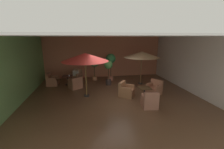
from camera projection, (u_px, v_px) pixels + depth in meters
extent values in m
cube|color=brown|center=(113.00, 97.00, 8.71)|extent=(9.88, 9.48, 0.02)
cube|color=#AA6347|center=(104.00, 57.00, 12.79)|extent=(9.88, 0.08, 3.40)
cube|color=#649251|center=(17.00, 71.00, 7.50)|extent=(0.08, 9.48, 3.40)
cube|color=silver|center=(193.00, 65.00, 9.09)|extent=(0.08, 9.48, 3.40)
cube|color=white|center=(114.00, 36.00, 7.88)|extent=(9.88, 9.48, 0.06)
cylinder|color=black|center=(68.00, 85.00, 10.89)|extent=(0.41, 0.41, 0.02)
cylinder|color=black|center=(68.00, 81.00, 10.82)|extent=(0.07, 0.07, 0.62)
cube|color=#40231F|center=(67.00, 76.00, 10.74)|extent=(0.73, 0.73, 0.03)
cube|color=#9D634A|center=(75.00, 85.00, 10.12)|extent=(1.02, 1.01, 0.44)
cube|color=#9D634A|center=(77.00, 80.00, 9.83)|extent=(0.71, 0.55, 0.37)
cube|color=#9D634A|center=(70.00, 81.00, 9.86)|extent=(0.42, 0.53, 0.19)
cube|color=#9D634A|center=(79.00, 80.00, 10.28)|extent=(0.42, 0.53, 0.19)
cube|color=#9A674A|center=(76.00, 78.00, 11.78)|extent=(1.04, 1.04, 0.42)
cube|color=#9A674A|center=(78.00, 72.00, 11.94)|extent=(0.73, 0.53, 0.47)
cube|color=#9A674A|center=(79.00, 75.00, 11.56)|extent=(0.43, 0.59, 0.22)
cube|color=#9A674A|center=(72.00, 74.00, 11.77)|extent=(0.43, 0.59, 0.22)
cube|color=#935A3F|center=(53.00, 82.00, 10.75)|extent=(0.79, 0.80, 0.41)
cube|color=#935A3F|center=(48.00, 77.00, 10.62)|extent=(0.22, 0.75, 0.47)
cube|color=#935A3F|center=(54.00, 77.00, 10.98)|extent=(0.58, 0.17, 0.23)
cube|color=#935A3F|center=(52.00, 79.00, 10.38)|extent=(0.58, 0.17, 0.23)
cylinder|color=black|center=(144.00, 98.00, 8.43)|extent=(0.43, 0.43, 0.02)
cylinder|color=black|center=(144.00, 93.00, 8.36)|extent=(0.07, 0.07, 0.62)
cube|color=#412E1A|center=(145.00, 88.00, 8.28)|extent=(0.65, 0.65, 0.03)
cube|color=#935D49|center=(149.00, 103.00, 7.40)|extent=(0.80, 0.86, 0.41)
cube|color=#935D49|center=(152.00, 97.00, 7.01)|extent=(0.72, 0.26, 0.45)
cube|color=#935D49|center=(143.00, 97.00, 7.36)|extent=(0.20, 0.61, 0.19)
cube|color=#935D49|center=(155.00, 97.00, 7.38)|extent=(0.20, 0.61, 0.19)
cube|color=#9D6247|center=(154.00, 91.00, 9.06)|extent=(1.03, 1.04, 0.42)
cube|color=#9D6247|center=(157.00, 83.00, 9.14)|extent=(0.56, 0.72, 0.45)
cube|color=#9D6247|center=(159.00, 87.00, 8.73)|extent=(0.55, 0.43, 0.22)
cube|color=#9D6247|center=(149.00, 85.00, 9.17)|extent=(0.55, 0.43, 0.22)
cube|color=#956140|center=(127.00, 93.00, 8.76)|extent=(1.09, 1.09, 0.42)
cube|color=#956140|center=(122.00, 85.00, 8.78)|extent=(0.57, 0.76, 0.41)
cube|color=#956140|center=(129.00, 86.00, 8.96)|extent=(0.59, 0.44, 0.21)
cube|color=#956140|center=(126.00, 89.00, 8.38)|extent=(0.59, 0.44, 0.21)
cylinder|color=#2D2D2D|center=(87.00, 95.00, 8.79)|extent=(0.32, 0.32, 0.08)
cylinder|color=brown|center=(86.00, 76.00, 8.50)|extent=(0.06, 0.06, 2.47)
cone|color=#CC3C36|center=(85.00, 57.00, 8.25)|extent=(2.59, 2.59, 0.45)
cylinder|color=#2D2D2D|center=(140.00, 83.00, 11.12)|extent=(0.32, 0.32, 0.08)
cylinder|color=brown|center=(141.00, 68.00, 10.84)|extent=(0.06, 0.06, 2.33)
cone|color=#DEBD8A|center=(142.00, 54.00, 10.60)|extent=(2.52, 2.52, 0.42)
cylinder|color=#3A2D2A|center=(108.00, 82.00, 10.82)|extent=(0.39, 0.39, 0.39)
cylinder|color=brown|center=(108.00, 74.00, 10.67)|extent=(0.06, 0.06, 0.83)
sphere|color=#3E6E35|center=(108.00, 65.00, 10.51)|extent=(0.59, 0.59, 0.59)
cylinder|color=#AB634C|center=(111.00, 78.00, 11.94)|extent=(0.38, 0.38, 0.35)
cylinder|color=brown|center=(111.00, 70.00, 11.77)|extent=(0.06, 0.06, 1.07)
sphere|color=#2B6B3A|center=(111.00, 59.00, 11.56)|extent=(0.76, 0.76, 0.76)
cylinder|color=#A76D48|center=(95.00, 78.00, 12.08)|extent=(0.42, 0.42, 0.30)
cylinder|color=brown|center=(94.00, 71.00, 11.94)|extent=(0.06, 0.06, 0.84)
sphere|color=#4A844D|center=(94.00, 61.00, 11.75)|extent=(0.87, 0.87, 0.87)
cube|color=silver|center=(76.00, 73.00, 11.67)|extent=(0.44, 0.41, 0.42)
sphere|color=#AF7D55|center=(75.00, 69.00, 11.60)|extent=(0.18, 0.18, 0.18)
cylinder|color=white|center=(69.00, 76.00, 10.63)|extent=(0.08, 0.08, 0.11)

